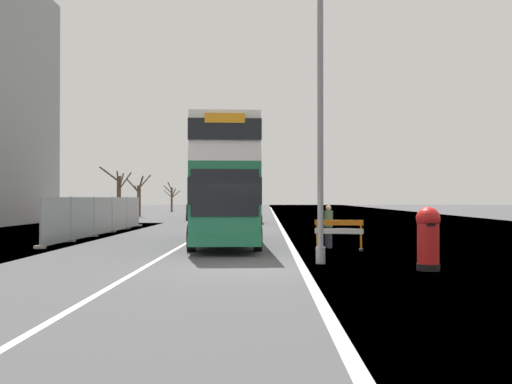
# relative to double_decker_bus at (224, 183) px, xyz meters

# --- Properties ---
(ground) EXTENTS (140.00, 280.00, 0.10)m
(ground) POSITION_rel_double_decker_bus_xyz_m (1.73, -8.33, -2.67)
(ground) COLOR #424244
(double_decker_bus) EXTENTS (3.32, 11.33, 4.93)m
(double_decker_bus) POSITION_rel_double_decker_bus_xyz_m (0.00, 0.00, 0.00)
(double_decker_bus) COLOR #1E6B47
(double_decker_bus) RESTS_ON ground
(lamppost_foreground) EXTENTS (0.29, 0.70, 8.70)m
(lamppost_foreground) POSITION_rel_double_decker_bus_xyz_m (3.43, -7.21, 1.49)
(lamppost_foreground) COLOR gray
(lamppost_foreground) RESTS_ON ground
(red_pillar_postbox) EXTENTS (0.65, 0.65, 1.73)m
(red_pillar_postbox) POSITION_rel_double_decker_bus_xyz_m (6.22, -8.74, -1.67)
(red_pillar_postbox) COLOR black
(red_pillar_postbox) RESTS_ON ground
(roadworks_barrier) EXTENTS (1.82, 0.74, 1.15)m
(roadworks_barrier) POSITION_rel_double_decker_bus_xyz_m (4.53, -2.98, -1.89)
(roadworks_barrier) COLOR orange
(roadworks_barrier) RESTS_ON ground
(construction_site_fence) EXTENTS (0.44, 17.20, 2.06)m
(construction_site_fence) POSITION_rel_double_decker_bus_xyz_m (-7.00, 6.06, -1.64)
(construction_site_fence) COLOR #A8AAAD
(construction_site_fence) RESTS_ON ground
(car_oncoming_near) EXTENTS (1.95, 4.39, 2.05)m
(car_oncoming_near) POSITION_rel_double_decker_bus_xyz_m (0.55, 19.47, -1.66)
(car_oncoming_near) COLOR maroon
(car_oncoming_near) RESTS_ON ground
(car_receding_mid) EXTENTS (2.03, 3.98, 2.20)m
(car_receding_mid) POSITION_rel_double_decker_bus_xyz_m (-4.05, 25.51, -1.60)
(car_receding_mid) COLOR black
(car_receding_mid) RESTS_ON ground
(car_receding_far) EXTENTS (2.05, 3.85, 2.18)m
(car_receding_far) POSITION_rel_double_decker_bus_xyz_m (-4.57, 33.65, -1.61)
(car_receding_far) COLOR maroon
(car_receding_far) RESTS_ON ground
(car_far_side) EXTENTS (2.02, 4.00, 2.29)m
(car_far_side) POSITION_rel_double_decker_bus_xyz_m (-5.06, 41.49, -1.55)
(car_far_side) COLOR navy
(car_far_side) RESTS_ON ground
(bare_tree_far_verge_near) EXTENTS (3.01, 2.82, 4.91)m
(bare_tree_far_verge_near) POSITION_rel_double_decker_bus_xyz_m (-12.01, 28.35, -0.19)
(bare_tree_far_verge_near) COLOR #4C3D2D
(bare_tree_far_verge_near) RESTS_ON ground
(bare_tree_far_verge_mid) EXTENTS (2.45, 2.74, 4.46)m
(bare_tree_far_verge_mid) POSITION_rel_double_decker_bus_xyz_m (-11.66, 35.34, -0.48)
(bare_tree_far_verge_mid) COLOR #4C3D2D
(bare_tree_far_verge_mid) RESTS_ON ground
(bare_tree_far_verge_far) EXTENTS (2.48, 2.61, 4.17)m
(bare_tree_far_verge_far) POSITION_rel_double_decker_bus_xyz_m (-11.40, 54.62, -0.51)
(bare_tree_far_verge_far) COLOR #4C3D2D
(bare_tree_far_verge_far) RESTS_ON ground
(pedestrian_at_kerb) EXTENTS (0.34, 0.34, 1.69)m
(pedestrian_at_kerb) POSITION_rel_double_decker_bus_xyz_m (4.26, -1.97, -1.78)
(pedestrian_at_kerb) COLOR #2D3342
(pedestrian_at_kerb) RESTS_ON ground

